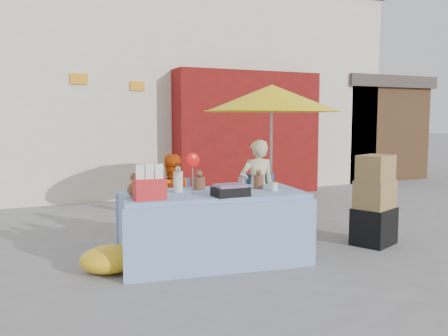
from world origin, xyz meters
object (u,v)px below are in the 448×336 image
chair_right (262,219)px  market_table (212,226)px  umbrella (272,99)px  vendor_beige (257,188)px  chair_left (175,228)px  box_stack (375,204)px  vendor_orange (171,200)px

chair_right → market_table: bearing=-136.7°
market_table → umbrella: 2.25m
chair_right → umbrella: umbrella is taller
chair_right → vendor_beige: (-0.00, 0.13, 0.41)m
chair_left → box_stack: 2.57m
chair_left → vendor_beige: 1.32m
chair_left → chair_right: bearing=8.3°
vendor_beige → box_stack: (1.14, -1.05, -0.13)m
chair_left → vendor_beige: (1.25, 0.13, 0.41)m
market_table → vendor_beige: (1.05, 0.87, 0.26)m
chair_left → vendor_orange: size_ratio=0.73×
vendor_orange → umbrella: (1.55, 0.15, 1.31)m
market_table → chair_right: (1.05, 0.73, -0.15)m
vendor_orange → chair_right: bearing=-177.9°
umbrella → chair_right: bearing=-136.3°
vendor_orange → vendor_beige: vendor_beige is taller
umbrella → box_stack: 1.99m
chair_right → umbrella: 1.69m
vendor_beige → umbrella: 1.27m
vendor_beige → box_stack: size_ratio=1.15×
chair_left → box_stack: size_ratio=0.74×
chair_right → box_stack: (1.14, -0.91, 0.28)m
chair_left → umbrella: umbrella is taller
chair_left → umbrella: bearing=18.7°
chair_right → vendor_orange: size_ratio=0.73×
chair_left → box_stack: (2.39, -0.91, 0.28)m
chair_left → vendor_orange: vendor_orange is taller
market_table → vendor_beige: size_ratio=1.65×
umbrella → vendor_orange: bearing=-174.5°
chair_right → chair_left: bearing=-171.7°
umbrella → box_stack: (0.84, -1.20, -1.36)m
box_stack → vendor_beige: bearing=137.4°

